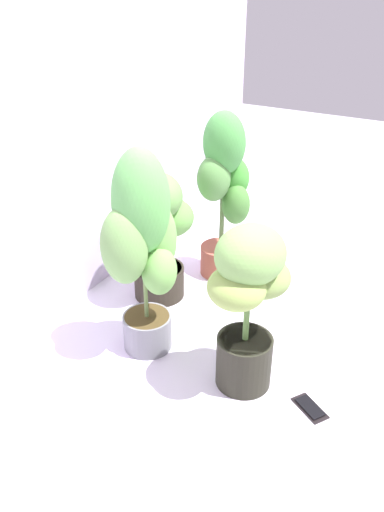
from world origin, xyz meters
TOP-DOWN VIEW (x-y plane):
  - ground_plane at (0.00, 0.00)m, footprint 8.00×8.00m
  - mylar_back_wall at (0.00, 0.86)m, footprint 3.20×0.01m
  - potted_plant_back_right at (0.35, 0.35)m, footprint 0.32×0.29m
  - potted_plant_back_left at (-0.35, 0.34)m, footprint 0.38×0.29m
  - potted_plant_front_left at (-0.35, -0.10)m, footprint 0.40×0.31m
  - potted_plant_back_center at (0.00, 0.52)m, footprint 0.44×0.37m
  - cell_phone at (-0.35, -0.38)m, footprint 0.14×0.16m

SIDE VIEW (x-z plane):
  - ground_plane at x=0.00m, z-range 0.00..0.00m
  - cell_phone at x=-0.35m, z-range 0.00..0.01m
  - potted_plant_back_center at x=0.00m, z-range 0.06..0.70m
  - potted_plant_front_left at x=-0.35m, z-range 0.06..0.74m
  - potted_plant_back_right at x=0.35m, z-range 0.05..0.91m
  - potted_plant_back_left at x=-0.35m, z-range 0.06..0.94m
  - mylar_back_wall at x=0.00m, z-range 0.00..2.00m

